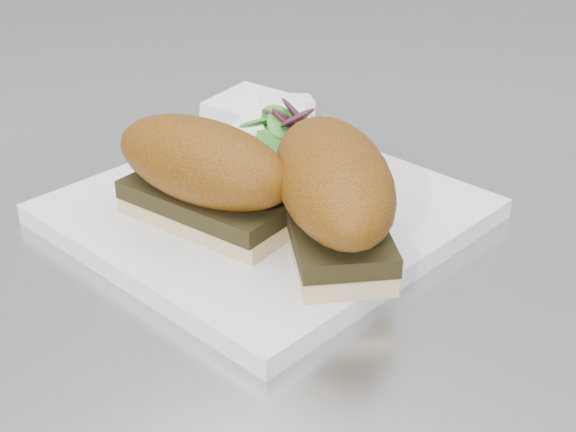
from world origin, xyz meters
TOP-DOWN VIEW (x-y plane):
  - plate at (-0.06, 0.04)m, footprint 0.30×0.30m
  - sandwich_left at (-0.07, -0.02)m, footprint 0.16×0.08m
  - sandwich_right at (0.02, 0.02)m, footprint 0.18×0.18m
  - salad at (-0.10, 0.12)m, footprint 0.09×0.09m
  - napkin at (-0.18, 0.18)m, footprint 0.13×0.13m

SIDE VIEW (x-z plane):
  - plate at x=-0.06m, z-range 0.73..0.75m
  - napkin at x=-0.18m, z-range 0.73..0.75m
  - salad at x=-0.10m, z-range 0.75..0.80m
  - sandwich_left at x=-0.07m, z-range 0.75..0.83m
  - sandwich_right at x=0.02m, z-range 0.75..0.83m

